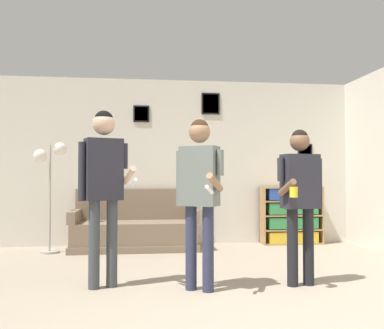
{
  "coord_description": "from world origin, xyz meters",
  "views": [
    {
      "loc": [
        -0.95,
        -3.07,
        1.1
      ],
      "look_at": [
        -0.35,
        1.96,
        1.25
      ],
      "focal_mm": 40.0,
      "sensor_mm": 36.0,
      "label": 1
    }
  ],
  "objects_px": {
    "bookshelf": "(291,215)",
    "floor_lamp": "(50,169)",
    "person_player_foreground_left": "(104,177)",
    "person_player_foreground_center": "(199,185)",
    "couch": "(135,229)",
    "person_watcher_holding_cup": "(300,190)",
    "drinking_cup": "(295,183)"
  },
  "relations": [
    {
      "from": "floor_lamp",
      "to": "person_watcher_holding_cup",
      "type": "relative_size",
      "value": 1.01
    },
    {
      "from": "bookshelf",
      "to": "floor_lamp",
      "type": "height_order",
      "value": "floor_lamp"
    },
    {
      "from": "floor_lamp",
      "to": "drinking_cup",
      "type": "xyz_separation_m",
      "value": [
        3.84,
        0.4,
        -0.23
      ]
    },
    {
      "from": "couch",
      "to": "floor_lamp",
      "type": "relative_size",
      "value": 1.18
    },
    {
      "from": "person_player_foreground_left",
      "to": "drinking_cup",
      "type": "height_order",
      "value": "person_player_foreground_left"
    },
    {
      "from": "bookshelf",
      "to": "person_player_foreground_center",
      "type": "xyz_separation_m",
      "value": [
        -1.9,
        -2.69,
        0.56
      ]
    },
    {
      "from": "person_player_foreground_center",
      "to": "floor_lamp",
      "type": "bearing_deg",
      "value": 129.28
    },
    {
      "from": "person_player_foreground_left",
      "to": "person_watcher_holding_cup",
      "type": "distance_m",
      "value": 1.99
    },
    {
      "from": "couch",
      "to": "floor_lamp",
      "type": "xyz_separation_m",
      "value": [
        -1.22,
        -0.2,
        0.92
      ]
    },
    {
      "from": "person_watcher_holding_cup",
      "to": "floor_lamp",
      "type": "bearing_deg",
      "value": 142.75
    },
    {
      "from": "person_player_foreground_left",
      "to": "drinking_cup",
      "type": "distance_m",
      "value": 3.81
    },
    {
      "from": "person_watcher_holding_cup",
      "to": "drinking_cup",
      "type": "bearing_deg",
      "value": 70.85
    },
    {
      "from": "floor_lamp",
      "to": "person_watcher_holding_cup",
      "type": "height_order",
      "value": "floor_lamp"
    },
    {
      "from": "person_player_foreground_center",
      "to": "drinking_cup",
      "type": "relative_size",
      "value": 14.31
    },
    {
      "from": "drinking_cup",
      "to": "bookshelf",
      "type": "bearing_deg",
      "value": 179.61
    },
    {
      "from": "couch",
      "to": "bookshelf",
      "type": "bearing_deg",
      "value": 4.36
    },
    {
      "from": "couch",
      "to": "bookshelf",
      "type": "distance_m",
      "value": 2.57
    },
    {
      "from": "drinking_cup",
      "to": "couch",
      "type": "bearing_deg",
      "value": -175.75
    },
    {
      "from": "drinking_cup",
      "to": "person_player_foreground_center",
      "type": "bearing_deg",
      "value": -125.99
    },
    {
      "from": "person_player_foreground_left",
      "to": "floor_lamp",
      "type": "bearing_deg",
      "value": 114.41
    },
    {
      "from": "person_player_foreground_left",
      "to": "person_player_foreground_center",
      "type": "height_order",
      "value": "person_player_foreground_left"
    },
    {
      "from": "floor_lamp",
      "to": "person_player_foreground_center",
      "type": "height_order",
      "value": "person_player_foreground_center"
    },
    {
      "from": "person_player_foreground_left",
      "to": "drinking_cup",
      "type": "bearing_deg",
      "value": 40.57
    },
    {
      "from": "person_watcher_holding_cup",
      "to": "person_player_foreground_left",
      "type": "bearing_deg",
      "value": 175.82
    },
    {
      "from": "couch",
      "to": "person_watcher_holding_cup",
      "type": "xyz_separation_m",
      "value": [
        1.7,
        -2.43,
        0.67
      ]
    },
    {
      "from": "person_player_foreground_center",
      "to": "person_watcher_holding_cup",
      "type": "bearing_deg",
      "value": 3.97
    },
    {
      "from": "floor_lamp",
      "to": "person_player_foreground_left",
      "type": "height_order",
      "value": "person_player_foreground_left"
    },
    {
      "from": "couch",
      "to": "floor_lamp",
      "type": "height_order",
      "value": "floor_lamp"
    },
    {
      "from": "floor_lamp",
      "to": "couch",
      "type": "bearing_deg",
      "value": 9.34
    },
    {
      "from": "bookshelf",
      "to": "person_watcher_holding_cup",
      "type": "distance_m",
      "value": 2.8
    },
    {
      "from": "person_player_foreground_center",
      "to": "person_watcher_holding_cup",
      "type": "xyz_separation_m",
      "value": [
        1.05,
        0.07,
        -0.06
      ]
    },
    {
      "from": "floor_lamp",
      "to": "person_player_foreground_left",
      "type": "distance_m",
      "value": 2.29
    }
  ]
}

